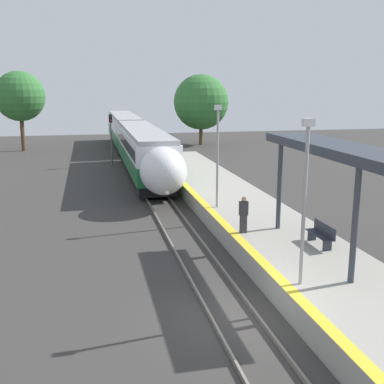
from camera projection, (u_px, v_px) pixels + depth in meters
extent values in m
plane|color=#383533|center=(234.00, 319.00, 14.93)|extent=(120.00, 120.00, 0.00)
cube|color=slate|center=(212.00, 319.00, 14.76)|extent=(0.08, 90.00, 0.15)
cube|color=slate|center=(256.00, 315.00, 15.06)|extent=(0.08, 90.00, 0.15)
cube|color=black|center=(143.00, 169.00, 38.13)|extent=(2.50, 16.72, 0.77)
cube|color=#196633|center=(143.00, 159.00, 37.95)|extent=(2.84, 18.17, 0.89)
cube|color=#196633|center=(143.00, 151.00, 37.82)|extent=(2.85, 18.17, 0.31)
cube|color=silver|center=(143.00, 141.00, 37.64)|extent=(2.84, 18.17, 1.35)
cube|color=black|center=(143.00, 142.00, 37.65)|extent=(2.87, 16.72, 0.74)
cube|color=#9E9EA3|center=(143.00, 130.00, 37.46)|extent=(2.55, 18.17, 0.30)
cylinder|color=black|center=(144.00, 189.00, 31.58)|extent=(0.12, 0.91, 0.91)
cylinder|color=black|center=(166.00, 188.00, 31.88)|extent=(0.12, 0.91, 0.91)
cylinder|color=black|center=(141.00, 183.00, 33.68)|extent=(0.12, 0.91, 0.91)
cylinder|color=black|center=(161.00, 182.00, 33.98)|extent=(0.12, 0.91, 0.91)
cylinder|color=black|center=(129.00, 163.00, 42.34)|extent=(0.12, 0.91, 0.91)
cylinder|color=black|center=(146.00, 162.00, 42.63)|extent=(0.12, 0.91, 0.91)
cylinder|color=black|center=(127.00, 159.00, 44.44)|extent=(0.12, 0.91, 0.91)
cylinder|color=black|center=(143.00, 159.00, 44.73)|extent=(0.12, 0.91, 0.91)
ellipsoid|color=silver|center=(163.00, 171.00, 27.92)|extent=(2.72, 3.69, 2.80)
ellipsoid|color=black|center=(164.00, 164.00, 27.38)|extent=(1.99, 2.15, 1.43)
sphere|color=#F9F4CC|center=(167.00, 193.00, 26.82)|extent=(0.24, 0.24, 0.24)
cube|color=black|center=(125.00, 142.00, 56.23)|extent=(2.50, 16.72, 0.77)
cube|color=#196633|center=(125.00, 135.00, 56.05)|extent=(2.84, 18.17, 0.89)
cube|color=#196633|center=(124.00, 130.00, 55.92)|extent=(2.85, 18.17, 0.31)
cube|color=silver|center=(124.00, 123.00, 55.75)|extent=(2.84, 18.17, 1.35)
cube|color=black|center=(124.00, 124.00, 55.76)|extent=(2.87, 16.72, 0.74)
cube|color=#9E9EA3|center=(124.00, 116.00, 55.57)|extent=(2.55, 18.17, 0.30)
cylinder|color=black|center=(123.00, 151.00, 49.69)|extent=(0.12, 0.91, 0.91)
cylinder|color=black|center=(137.00, 151.00, 49.99)|extent=(0.12, 0.91, 0.91)
cylinder|color=black|center=(121.00, 149.00, 51.79)|extent=(0.12, 0.91, 0.91)
cylinder|color=black|center=(135.00, 148.00, 52.09)|extent=(0.12, 0.91, 0.91)
cylinder|color=black|center=(116.00, 140.00, 60.44)|extent=(0.12, 0.91, 0.91)
cylinder|color=black|center=(128.00, 139.00, 60.74)|extent=(0.12, 0.91, 0.91)
cylinder|color=black|center=(115.00, 138.00, 62.54)|extent=(0.12, 0.91, 0.91)
cylinder|color=black|center=(126.00, 138.00, 62.84)|extent=(0.12, 0.91, 0.91)
cube|color=#9E998E|center=(345.00, 295.00, 15.61)|extent=(4.38, 64.00, 0.89)
cube|color=yellow|center=(288.00, 287.00, 15.10)|extent=(0.40, 64.00, 0.01)
cube|color=#2D333D|center=(327.00, 245.00, 18.43)|extent=(0.36, 0.06, 0.42)
cube|color=#2D333D|center=(312.00, 235.00, 19.68)|extent=(0.36, 0.06, 0.42)
cube|color=#2D333D|center=(320.00, 235.00, 19.01)|extent=(0.44, 1.74, 0.03)
cube|color=#2D333D|center=(325.00, 229.00, 19.00)|extent=(0.04, 1.74, 0.44)
cube|color=#333338|center=(243.00, 224.00, 20.68)|extent=(0.28, 0.20, 0.77)
cube|color=#333338|center=(244.00, 208.00, 20.54)|extent=(0.36, 0.22, 0.61)
sphere|color=tan|center=(244.00, 199.00, 20.45)|extent=(0.21, 0.21, 0.21)
cylinder|color=#59595E|center=(111.00, 144.00, 43.11)|extent=(0.14, 0.14, 3.92)
cube|color=black|center=(111.00, 118.00, 42.61)|extent=(0.28, 0.20, 0.70)
sphere|color=black|center=(110.00, 117.00, 42.47)|extent=(0.14, 0.14, 0.14)
sphere|color=red|center=(111.00, 120.00, 42.54)|extent=(0.14, 0.14, 0.14)
cylinder|color=#9E9EA3|center=(304.00, 208.00, 14.86)|extent=(0.12, 0.12, 5.02)
cube|color=silver|center=(308.00, 122.00, 14.29)|extent=(0.36, 0.20, 0.24)
cylinder|color=#9E9EA3|center=(217.00, 159.00, 24.61)|extent=(0.12, 0.12, 5.02)
cube|color=silver|center=(218.00, 107.00, 24.04)|extent=(0.36, 0.20, 0.24)
cylinder|color=#333842|center=(355.00, 225.00, 15.10)|extent=(0.20, 0.20, 3.83)
cylinder|color=#333842|center=(279.00, 186.00, 20.99)|extent=(0.20, 0.20, 3.83)
cube|color=#333842|center=(314.00, 149.00, 17.61)|extent=(0.24, 9.16, 0.36)
cube|color=#333842|center=(337.00, 145.00, 17.77)|extent=(2.00, 9.16, 0.10)
cylinder|color=brown|center=(23.00, 134.00, 53.21)|extent=(0.44, 0.44, 3.82)
sphere|color=#337033|center=(20.00, 96.00, 52.33)|extent=(5.43, 5.43, 5.43)
cylinder|color=brown|center=(201.00, 134.00, 58.95)|extent=(0.44, 0.44, 2.52)
sphere|color=#337033|center=(201.00, 102.00, 58.11)|extent=(6.63, 6.63, 6.63)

